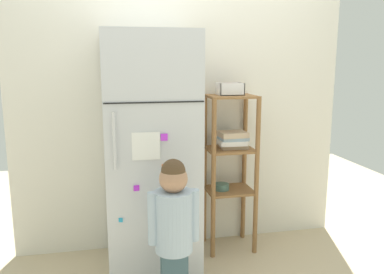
{
  "coord_description": "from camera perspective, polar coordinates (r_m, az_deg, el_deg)",
  "views": [
    {
      "loc": [
        -0.57,
        -2.7,
        1.49
      ],
      "look_at": [
        0.01,
        0.02,
        0.96
      ],
      "focal_mm": 36.84,
      "sensor_mm": 36.0,
      "label": 1
    }
  ],
  "objects": [
    {
      "name": "ground_plane",
      "position": [
        3.14,
        -0.09,
        -17.56
      ],
      "size": [
        6.0,
        6.0,
        0.0
      ],
      "primitive_type": "plane",
      "color": "tan"
    },
    {
      "name": "kitchen_wall_back",
      "position": [
        3.15,
        -1.49,
        3.63
      ],
      "size": [
        2.65,
        0.03,
        2.19
      ],
      "primitive_type": "cube",
      "color": "silver",
      "rests_on": "ground"
    },
    {
      "name": "pantry_shelf_unit",
      "position": [
        3.11,
        5.56,
        -2.75
      ],
      "size": [
        0.38,
        0.32,
        1.24
      ],
      "color": "olive",
      "rests_on": "ground"
    },
    {
      "name": "fruit_bin",
      "position": [
        3.05,
        5.57,
        6.84
      ],
      "size": [
        0.19,
        0.15,
        0.09
      ],
      "color": "white",
      "rests_on": "pantry_shelf_unit"
    },
    {
      "name": "child_standing",
      "position": [
        2.36,
        -2.67,
        -12.03
      ],
      "size": [
        0.31,
        0.23,
        0.95
      ],
      "color": "#3A5560",
      "rests_on": "ground"
    },
    {
      "name": "refrigerator",
      "position": [
        2.81,
        -6.02,
        -2.5
      ],
      "size": [
        0.63,
        0.68,
        1.69
      ],
      "color": "silver",
      "rests_on": "ground"
    }
  ]
}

